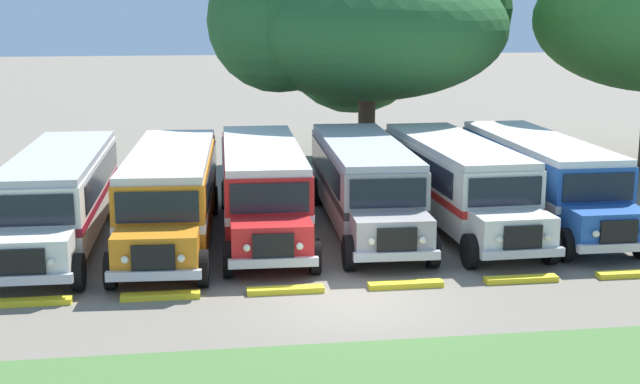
{
  "coord_description": "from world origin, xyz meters",
  "views": [
    {
      "loc": [
        -3.77,
        -20.47,
        7.31
      ],
      "look_at": [
        0.0,
        5.67,
        1.6
      ],
      "focal_mm": 48.77,
      "sensor_mm": 36.0,
      "label": 1
    }
  ],
  "objects_px": {
    "parked_bus_slot_3": "(364,180)",
    "parked_bus_slot_5": "(540,175)",
    "broad_shade_tree": "(368,26)",
    "parked_bus_slot_4": "(456,179)",
    "parked_bus_slot_1": "(171,190)",
    "parked_bus_slot_0": "(60,193)",
    "parked_bus_slot_2": "(262,184)"
  },
  "relations": [
    {
      "from": "parked_bus_slot_2",
      "to": "parked_bus_slot_5",
      "type": "xyz_separation_m",
      "value": [
        9.57,
        0.08,
        0.0
      ]
    },
    {
      "from": "parked_bus_slot_1",
      "to": "parked_bus_slot_5",
      "type": "bearing_deg",
      "value": 96.7
    },
    {
      "from": "parked_bus_slot_3",
      "to": "parked_bus_slot_1",
      "type": "bearing_deg",
      "value": -80.77
    },
    {
      "from": "parked_bus_slot_4",
      "to": "broad_shade_tree",
      "type": "bearing_deg",
      "value": -176.97
    },
    {
      "from": "parked_bus_slot_3",
      "to": "broad_shade_tree",
      "type": "distance_m",
      "value": 11.92
    },
    {
      "from": "parked_bus_slot_3",
      "to": "parked_bus_slot_5",
      "type": "bearing_deg",
      "value": 91.49
    },
    {
      "from": "parked_bus_slot_2",
      "to": "parked_bus_slot_5",
      "type": "distance_m",
      "value": 9.57
    },
    {
      "from": "parked_bus_slot_3",
      "to": "parked_bus_slot_4",
      "type": "xyz_separation_m",
      "value": [
        3.11,
        -0.25,
        0.0
      ]
    },
    {
      "from": "parked_bus_slot_1",
      "to": "parked_bus_slot_3",
      "type": "bearing_deg",
      "value": 100.49
    },
    {
      "from": "parked_bus_slot_3",
      "to": "broad_shade_tree",
      "type": "bearing_deg",
      "value": 170.23
    },
    {
      "from": "parked_bus_slot_2",
      "to": "parked_bus_slot_5",
      "type": "height_order",
      "value": "same"
    },
    {
      "from": "broad_shade_tree",
      "to": "parked_bus_slot_4",
      "type": "bearing_deg",
      "value": -85.34
    },
    {
      "from": "parked_bus_slot_0",
      "to": "broad_shade_tree",
      "type": "bearing_deg",
      "value": 134.57
    },
    {
      "from": "parked_bus_slot_2",
      "to": "parked_bus_slot_1",
      "type": "bearing_deg",
      "value": -75.36
    },
    {
      "from": "parked_bus_slot_0",
      "to": "broad_shade_tree",
      "type": "height_order",
      "value": "broad_shade_tree"
    },
    {
      "from": "parked_bus_slot_2",
      "to": "parked_bus_slot_3",
      "type": "height_order",
      "value": "same"
    },
    {
      "from": "parked_bus_slot_1",
      "to": "parked_bus_slot_2",
      "type": "xyz_separation_m",
      "value": [
        2.94,
        0.68,
        0.0
      ]
    },
    {
      "from": "parked_bus_slot_2",
      "to": "parked_bus_slot_5",
      "type": "bearing_deg",
      "value": 92.12
    },
    {
      "from": "parked_bus_slot_3",
      "to": "parked_bus_slot_5",
      "type": "height_order",
      "value": "same"
    },
    {
      "from": "parked_bus_slot_2",
      "to": "parked_bus_slot_0",
      "type": "bearing_deg",
      "value": -83.07
    },
    {
      "from": "parked_bus_slot_5",
      "to": "parked_bus_slot_2",
      "type": "bearing_deg",
      "value": -89.64
    },
    {
      "from": "parked_bus_slot_0",
      "to": "broad_shade_tree",
      "type": "distance_m",
      "value": 17.22
    },
    {
      "from": "parked_bus_slot_5",
      "to": "broad_shade_tree",
      "type": "bearing_deg",
      "value": -159.96
    },
    {
      "from": "parked_bus_slot_3",
      "to": "broad_shade_tree",
      "type": "xyz_separation_m",
      "value": [
        2.22,
        10.67,
        4.81
      ]
    },
    {
      "from": "parked_bus_slot_4",
      "to": "broad_shade_tree",
      "type": "relative_size",
      "value": 0.78
    },
    {
      "from": "parked_bus_slot_4",
      "to": "broad_shade_tree",
      "type": "xyz_separation_m",
      "value": [
        -0.89,
        10.92,
        4.81
      ]
    },
    {
      "from": "parked_bus_slot_3",
      "to": "parked_bus_slot_0",
      "type": "bearing_deg",
      "value": -83.82
    },
    {
      "from": "parked_bus_slot_4",
      "to": "parked_bus_slot_2",
      "type": "bearing_deg",
      "value": -92.67
    },
    {
      "from": "parked_bus_slot_5",
      "to": "broad_shade_tree",
      "type": "xyz_separation_m",
      "value": [
        -3.93,
        10.73,
        4.81
      ]
    },
    {
      "from": "parked_bus_slot_1",
      "to": "broad_shade_tree",
      "type": "xyz_separation_m",
      "value": [
        8.57,
        11.48,
        4.81
      ]
    },
    {
      "from": "parked_bus_slot_2",
      "to": "parked_bus_slot_3",
      "type": "bearing_deg",
      "value": 93.85
    },
    {
      "from": "parked_bus_slot_1",
      "to": "parked_bus_slot_5",
      "type": "height_order",
      "value": "same"
    }
  ]
}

